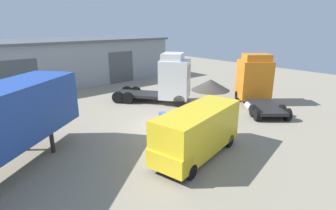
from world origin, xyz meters
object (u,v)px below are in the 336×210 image
object	(u,v)px
tractor_unit_white	(169,80)
delivery_van_yellow	(196,132)
tractor_unit_orange	(255,81)
gravel_pile	(211,85)
oil_drum	(163,119)

from	to	relation	value
tractor_unit_white	delivery_van_yellow	xyz separation A→B (m)	(-5.49, -8.39, -0.63)
tractor_unit_white	tractor_unit_orange	bearing A→B (deg)	8.58
gravel_pile	oil_drum	bearing A→B (deg)	-156.70
tractor_unit_orange	oil_drum	distance (m)	9.34
tractor_unit_orange	oil_drum	bearing A→B (deg)	121.69
gravel_pile	tractor_unit_orange	bearing A→B (deg)	-100.50
tractor_unit_orange	gravel_pile	distance (m)	5.99
tractor_unit_white	gravel_pile	xyz separation A→B (m)	(6.30, 0.62, -1.47)
gravel_pile	tractor_unit_white	bearing A→B (deg)	-174.42
tractor_unit_orange	gravel_pile	size ratio (longest dim) A/B	1.57
tractor_unit_white	tractor_unit_orange	world-z (taller)	tractor_unit_white
tractor_unit_white	gravel_pile	world-z (taller)	tractor_unit_white
tractor_unit_orange	oil_drum	xyz separation A→B (m)	(-9.11, 1.34, -1.58)
gravel_pile	oil_drum	world-z (taller)	gravel_pile
delivery_van_yellow	oil_drum	xyz separation A→B (m)	(1.63, 4.62, -0.97)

